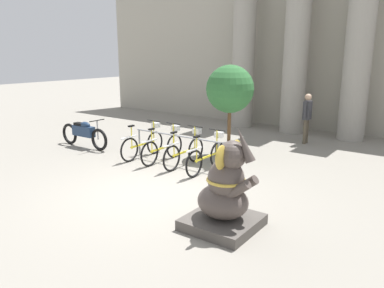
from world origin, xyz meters
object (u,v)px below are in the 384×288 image
at_px(bicycle_0, 144,143).
at_px(person_pedestrian, 307,114).
at_px(elephant_statue, 225,194).
at_px(bicycle_3, 207,156).
at_px(potted_tree, 230,94).
at_px(motorcycle, 84,133).
at_px(bicycle_1, 163,147).
at_px(bicycle_2, 185,151).

distance_m(bicycle_0, person_pedestrian, 5.35).
bearing_deg(person_pedestrian, elephant_statue, -81.43).
distance_m(bicycle_0, bicycle_3, 2.17).
bearing_deg(potted_tree, motorcycle, -156.37).
height_order(bicycle_1, potted_tree, potted_tree).
distance_m(bicycle_2, potted_tree, 2.10).
height_order(bicycle_1, bicycle_2, same).
height_order(elephant_statue, potted_tree, potted_tree).
distance_m(elephant_statue, motorcycle, 6.77).
relative_size(bicycle_1, elephant_statue, 0.95).
bearing_deg(bicycle_2, bicycle_3, -4.01).
xyz_separation_m(bicycle_1, motorcycle, (-3.01, -0.24, 0.06)).
relative_size(bicycle_0, bicycle_3, 1.00).
xyz_separation_m(bicycle_0, motorcycle, (-2.29, -0.24, 0.06)).
xyz_separation_m(bicycle_1, elephant_statue, (3.40, -2.44, 0.20)).
xyz_separation_m(elephant_statue, potted_tree, (-2.28, 4.00, 1.17)).
bearing_deg(bicycle_2, potted_tree, 75.75).
relative_size(elephant_statue, potted_tree, 0.70).
bearing_deg(potted_tree, person_pedestrian, 65.38).
height_order(bicycle_0, bicycle_3, same).
relative_size(bicycle_0, bicycle_1, 1.00).
height_order(bicycle_0, motorcycle, bicycle_0).
bearing_deg(motorcycle, potted_tree, 23.63).
distance_m(bicycle_3, person_pedestrian, 4.49).
xyz_separation_m(bicycle_0, bicycle_1, (0.72, 0.00, 0.00)).
distance_m(motorcycle, potted_tree, 4.69).
relative_size(bicycle_1, bicycle_2, 1.00).
xyz_separation_m(motorcycle, potted_tree, (4.12, 1.80, 1.31)).
height_order(elephant_statue, person_pedestrian, elephant_statue).
relative_size(bicycle_2, bicycle_3, 1.00).
height_order(bicycle_1, person_pedestrian, person_pedestrian).
distance_m(elephant_statue, person_pedestrian, 6.84).
xyz_separation_m(bicycle_3, person_pedestrian, (0.93, 4.35, 0.56)).
bearing_deg(bicycle_3, potted_tree, 101.67).
distance_m(bicycle_3, potted_tree, 2.13).
relative_size(bicycle_3, potted_tree, 0.66).
height_order(bicycle_1, motorcycle, bicycle_1).
bearing_deg(bicycle_3, person_pedestrian, 77.90).
xyz_separation_m(bicycle_2, elephant_statue, (2.67, -2.45, 0.20)).
bearing_deg(potted_tree, bicycle_2, -104.25).
xyz_separation_m(elephant_statue, motorcycle, (-6.41, 2.19, -0.14)).
height_order(motorcycle, potted_tree, potted_tree).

